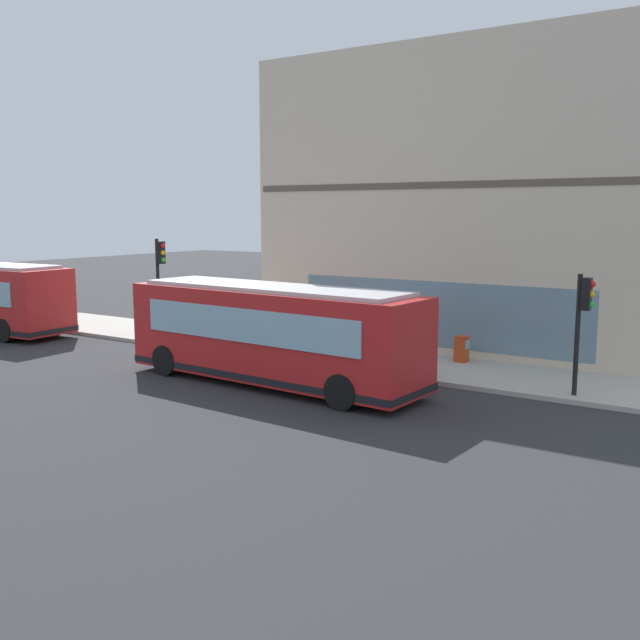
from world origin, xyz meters
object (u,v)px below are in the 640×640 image
fire_hydrant (397,357)px  pedestrian_walking_along_curb (218,320)px  newspaper_vending_box (462,349)px  city_bus_nearside (272,335)px  pedestrian_near_hydrant (241,315)px  pedestrian_near_building_entrance (282,320)px  traffic_light_near_corner (583,312)px  traffic_light_down_block (160,270)px

fire_hydrant → pedestrian_walking_along_curb: (-0.06, 7.80, 0.63)m
pedestrian_walking_along_curb → newspaper_vending_box: size_ratio=1.91×
city_bus_nearside → newspaper_vending_box: city_bus_nearside is taller
city_bus_nearside → newspaper_vending_box: 6.99m
pedestrian_near_hydrant → fire_hydrant: bearing=-101.4°
pedestrian_walking_along_curb → pedestrian_near_building_entrance: size_ratio=1.00×
city_bus_nearside → newspaper_vending_box: size_ratio=11.30×
pedestrian_walking_along_curb → pedestrian_near_hydrant: size_ratio=1.04×
fire_hydrant → pedestrian_near_hydrant: pedestrian_near_hydrant is taller
traffic_light_near_corner → pedestrian_near_building_entrance: traffic_light_near_corner is taller
traffic_light_down_block → newspaper_vending_box: 12.47m
pedestrian_near_building_entrance → newspaper_vending_box: bearing=-83.7°
fire_hydrant → pedestrian_near_hydrant: 8.18m
newspaper_vending_box → pedestrian_near_hydrant: bearing=93.1°
city_bus_nearside → fire_hydrant: bearing=-34.2°
pedestrian_walking_along_curb → pedestrian_near_building_entrance: (1.38, -2.08, 0.00)m
pedestrian_near_hydrant → pedestrian_near_building_entrance: bearing=-97.1°
pedestrian_walking_along_curb → pedestrian_near_hydrant: (1.66, 0.20, -0.04)m
newspaper_vending_box → pedestrian_walking_along_curb: bearing=103.3°
pedestrian_near_hydrant → newspaper_vending_box: 9.42m
newspaper_vending_box → traffic_light_near_corner: bearing=-119.5°
traffic_light_down_block → newspaper_vending_box: bearing=-78.3°
traffic_light_down_block → city_bus_nearside: bearing=-111.9°
fire_hydrant → pedestrian_walking_along_curb: 7.82m
traffic_light_down_block → pedestrian_walking_along_curb: bearing=-83.6°
pedestrian_near_hydrant → newspaper_vending_box: pedestrian_near_hydrant is taller
fire_hydrant → pedestrian_near_hydrant: size_ratio=0.45×
traffic_light_near_corner → newspaper_vending_box: traffic_light_near_corner is taller
traffic_light_near_corner → pedestrian_walking_along_curb: 13.85m
city_bus_nearside → traffic_light_near_corner: bearing=-69.6°
newspaper_vending_box → city_bus_nearside: bearing=146.0°
traffic_light_down_block → newspaper_vending_box: traffic_light_down_block is taller
fire_hydrant → pedestrian_walking_along_curb: pedestrian_walking_along_curb is taller
pedestrian_near_building_entrance → pedestrian_near_hydrant: bearing=82.9°
pedestrian_walking_along_curb → newspaper_vending_box: 9.47m
traffic_light_down_block → fire_hydrant: size_ratio=5.52×
traffic_light_near_corner → newspaper_vending_box: 5.61m
pedestrian_near_hydrant → newspaper_vending_box: (0.51, -9.40, -0.50)m
city_bus_nearside → pedestrian_near_building_entrance: city_bus_nearside is taller
newspaper_vending_box → fire_hydrant: bearing=146.4°
traffic_light_near_corner → newspaper_vending_box: bearing=60.5°
pedestrian_near_hydrant → newspaper_vending_box: bearing=-86.9°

